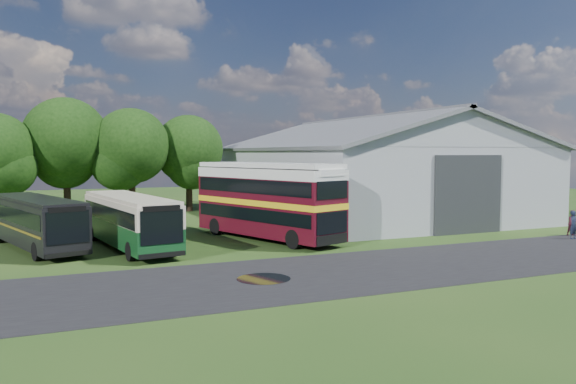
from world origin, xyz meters
name	(u,v)px	position (x,y,z in m)	size (l,w,h in m)	color
ground	(271,263)	(0.00, 0.00, 0.00)	(120.00, 120.00, 0.00)	#1D3D13
asphalt_road	(359,270)	(3.00, -3.00, 0.00)	(60.00, 8.00, 0.02)	black
puddle	(264,279)	(-1.50, -3.00, 0.00)	(2.20, 2.20, 0.01)	black
storage_shed	(368,165)	(15.00, 15.98, 4.17)	(18.80, 24.80, 8.15)	gray
tree_mid	(66,140)	(-8.00, 24.80, 6.18)	(6.80, 6.80, 9.60)	black
tree_right_a	(131,146)	(-3.00, 23.80, 5.69)	(6.26, 6.26, 8.83)	black
tree_right_b	(189,149)	(2.00, 24.60, 5.44)	(5.98, 5.98, 8.45)	black
shrub_front	(320,238)	(5.60, 6.00, 0.00)	(1.70, 1.70, 1.70)	#194714
shrub_mid	(306,234)	(5.60, 8.00, 0.00)	(1.60, 1.60, 1.60)	#194714
shrub_back	(294,230)	(5.60, 10.00, 0.00)	(1.80, 1.80, 1.80)	#194714
bus_green_single	(129,220)	(-5.47, 6.85, 1.51)	(3.95, 10.52, 2.83)	black
bus_maroon_double	(267,201)	(2.48, 6.86, 2.26)	(6.03, 10.85, 4.54)	black
bus_dark_single	(36,222)	(-10.08, 8.57, 1.47)	(5.10, 10.23, 2.75)	black
visitor_a	(574,225)	(19.23, -0.39, 0.84)	(0.61, 0.40, 1.68)	#161D31
visitor_b	(573,223)	(20.36, 0.58, 0.79)	(0.77, 0.60, 1.58)	#3A121E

